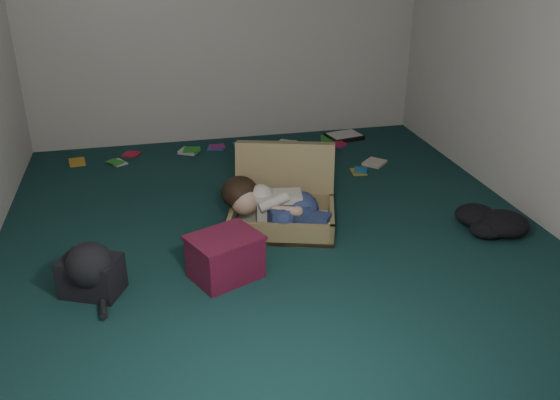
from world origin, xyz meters
name	(u,v)px	position (x,y,z in m)	size (l,w,h in m)	color
floor	(275,234)	(0.00, 0.00, 0.00)	(4.50, 4.50, 0.00)	#133636
wall_back	(225,12)	(0.00, 2.25, 1.30)	(4.50, 4.50, 0.00)	silver
wall_front	(431,201)	(0.00, -2.25, 1.30)	(4.50, 4.50, 0.00)	silver
wall_right	(547,45)	(2.00, 0.00, 1.30)	(4.50, 4.50, 0.00)	silver
suitcase	(283,200)	(0.11, 0.22, 0.17)	(0.95, 0.94, 0.57)	#958252
person	(275,205)	(0.01, 0.05, 0.21)	(0.78, 0.57, 0.35)	beige
maroon_bin	(225,257)	(-0.44, -0.49, 0.15)	(0.53, 0.49, 0.30)	maroon
backpack	(91,274)	(-1.27, -0.49, 0.13)	(0.44, 0.35, 0.26)	black
clothing_pile	(491,219)	(1.61, -0.26, 0.08)	(0.48, 0.39, 0.15)	black
paper_tray	(344,136)	(1.19, 1.95, 0.02)	(0.41, 0.34, 0.05)	black
book_scatter	(252,151)	(0.15, 1.75, 0.01)	(2.97, 1.17, 0.02)	gold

